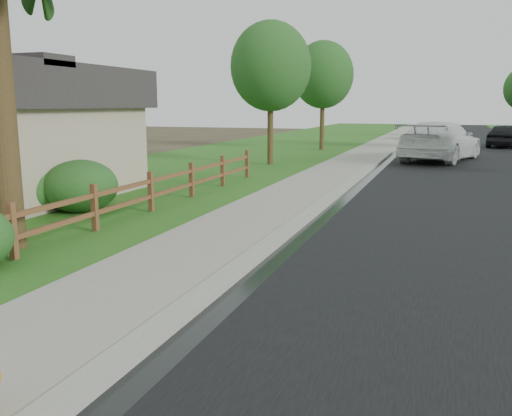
% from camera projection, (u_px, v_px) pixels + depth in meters
% --- Properties ---
extents(ground, '(120.00, 120.00, 0.00)m').
position_uv_depth(ground, '(86.00, 362.00, 5.97)').
color(ground, '#3B3220').
extents(road, '(8.00, 90.00, 0.02)m').
position_uv_depth(road, '(463.00, 147.00, 36.89)').
color(road, black).
rests_on(road, ground).
extents(curb, '(0.40, 90.00, 0.12)m').
position_uv_depth(curb, '(400.00, 145.00, 38.25)').
color(curb, gray).
rests_on(curb, ground).
extents(wet_gutter, '(0.50, 90.00, 0.00)m').
position_uv_depth(wet_gutter, '(405.00, 145.00, 38.15)').
color(wet_gutter, black).
rests_on(wet_gutter, road).
extents(sidewalk, '(2.20, 90.00, 0.10)m').
position_uv_depth(sidewalk, '(381.00, 144.00, 38.68)').
color(sidewalk, gray).
rests_on(sidewalk, ground).
extents(grass_strip, '(1.60, 90.00, 0.06)m').
position_uv_depth(grass_strip, '(354.00, 144.00, 39.31)').
color(grass_strip, '#1C5518').
rests_on(grass_strip, ground).
extents(lawn_near, '(9.00, 90.00, 0.04)m').
position_uv_depth(lawn_near, '(285.00, 142.00, 41.01)').
color(lawn_near, '#1C5518').
rests_on(lawn_near, ground).
extents(ranch_fence, '(0.12, 16.92, 1.10)m').
position_uv_depth(ranch_fence, '(125.00, 197.00, 12.97)').
color(ranch_fence, '#552A1C').
rests_on(ranch_fence, ground).
extents(white_suv, '(4.44, 7.26, 1.96)m').
position_uv_depth(white_suv, '(440.00, 141.00, 27.41)').
color(white_suv, white).
rests_on(white_suv, road).
extents(dark_car_mid, '(2.81, 4.92, 1.57)m').
position_uv_depth(dark_car_mid, '(505.00, 135.00, 36.39)').
color(dark_car_mid, black).
rests_on(dark_car_mid, road).
extents(dark_car_far, '(1.70, 4.29, 1.39)m').
position_uv_depth(dark_car_far, '(427.00, 132.00, 43.11)').
color(dark_car_far, black).
rests_on(dark_car_far, road).
extents(boulder, '(1.49, 1.31, 0.83)m').
position_uv_depth(boulder, '(76.00, 197.00, 14.23)').
color(boulder, brown).
rests_on(boulder, ground).
extents(shrub_b, '(1.96, 1.96, 1.22)m').
position_uv_depth(shrub_b, '(40.00, 189.00, 14.32)').
color(shrub_b, '#204819').
rests_on(shrub_b, ground).
extents(shrub_c, '(2.24, 2.24, 1.39)m').
position_uv_depth(shrub_c, '(81.00, 186.00, 14.20)').
color(shrub_c, '#204819').
rests_on(shrub_c, ground).
extents(tree_near_left, '(3.72, 3.72, 6.59)m').
position_uv_depth(tree_near_left, '(271.00, 67.00, 24.78)').
color(tree_near_left, '#362516').
rests_on(tree_near_left, ground).
extents(tree_mid_left, '(3.75, 3.75, 6.71)m').
position_uv_depth(tree_mid_left, '(323.00, 75.00, 33.37)').
color(tree_mid_left, '#362516').
rests_on(tree_mid_left, ground).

